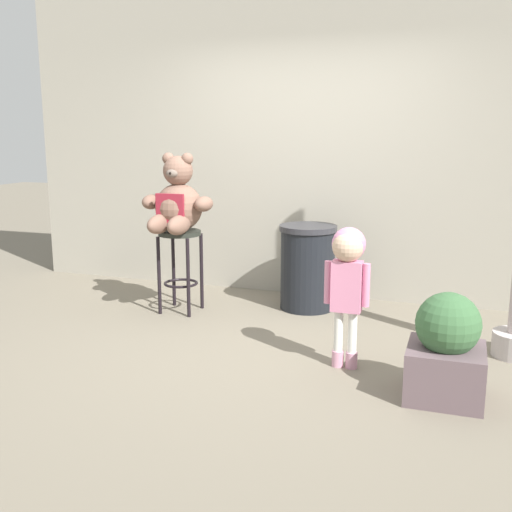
% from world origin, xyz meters
% --- Properties ---
extents(ground_plane, '(24.00, 24.00, 0.00)m').
position_xyz_m(ground_plane, '(0.00, 0.00, 0.00)').
color(ground_plane, '#716959').
extents(building_wall, '(6.04, 0.30, 3.58)m').
position_xyz_m(building_wall, '(0.00, 1.82, 1.79)').
color(building_wall, '#9F998A').
rests_on(building_wall, ground_plane).
extents(bar_stool_with_teddy, '(0.38, 0.38, 0.74)m').
position_xyz_m(bar_stool_with_teddy, '(-0.91, 0.72, 0.53)').
color(bar_stool_with_teddy, '#232721').
rests_on(bar_stool_with_teddy, ground_plane).
extents(teddy_bear, '(0.65, 0.58, 0.68)m').
position_xyz_m(teddy_bear, '(-0.91, 0.69, 0.99)').
color(teddy_bear, brown).
rests_on(teddy_bear, bar_stool_with_teddy).
extents(child_walking, '(0.31, 0.25, 0.98)m').
position_xyz_m(child_walking, '(0.75, -0.12, 0.71)').
color(child_walking, '#D191AB').
rests_on(child_walking, ground_plane).
extents(trash_bin, '(0.52, 0.52, 0.78)m').
position_xyz_m(trash_bin, '(0.15, 1.18, 0.39)').
color(trash_bin, black).
rests_on(trash_bin, ground_plane).
extents(planter_with_shrub, '(0.46, 0.46, 0.67)m').
position_xyz_m(planter_with_shrub, '(1.42, -0.42, 0.31)').
color(planter_with_shrub, '#625055').
rests_on(planter_with_shrub, ground_plane).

